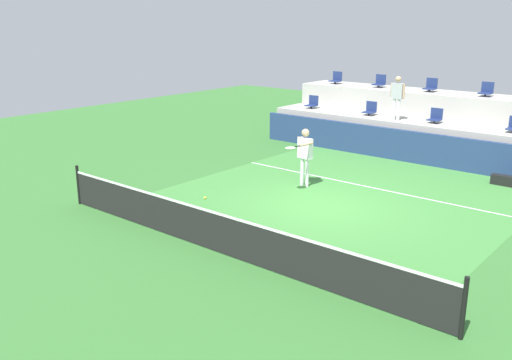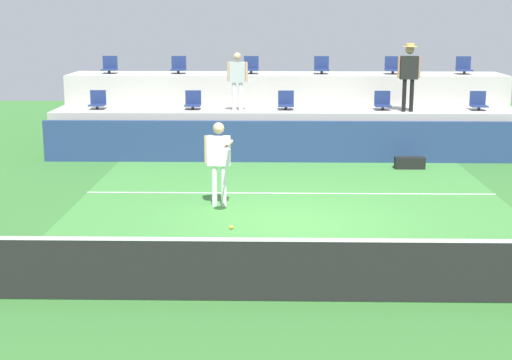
# 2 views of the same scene
# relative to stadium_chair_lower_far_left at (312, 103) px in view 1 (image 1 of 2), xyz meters

# --- Properties ---
(ground_plane) EXTENTS (40.00, 40.00, 0.00)m
(ground_plane) POSITION_rel_stadium_chair_lower_far_left_xyz_m (5.30, -7.23, -1.46)
(ground_plane) COLOR #336B2D
(court_inner_paint) EXTENTS (9.00, 10.00, 0.01)m
(court_inner_paint) POSITION_rel_stadium_chair_lower_far_left_xyz_m (5.30, -6.23, -1.46)
(court_inner_paint) COLOR #3D7F38
(court_inner_paint) RESTS_ON ground_plane
(court_service_line) EXTENTS (9.00, 0.06, 0.00)m
(court_service_line) POSITION_rel_stadium_chair_lower_far_left_xyz_m (5.30, -4.83, -1.46)
(court_service_line) COLOR white
(court_service_line) RESTS_ON ground_plane
(tennis_net) EXTENTS (10.48, 0.08, 1.07)m
(tennis_net) POSITION_rel_stadium_chair_lower_far_left_xyz_m (5.30, -11.23, -0.97)
(tennis_net) COLOR black
(tennis_net) RESTS_ON ground_plane
(sponsor_backboard) EXTENTS (13.00, 0.16, 1.10)m
(sponsor_backboard) POSITION_rel_stadium_chair_lower_far_left_xyz_m (5.30, -1.23, -0.91)
(sponsor_backboard) COLOR navy
(sponsor_backboard) RESTS_ON ground_plane
(seating_tier_lower) EXTENTS (13.00, 1.80, 1.25)m
(seating_tier_lower) POSITION_rel_stadium_chair_lower_far_left_xyz_m (5.30, 0.07, -0.84)
(seating_tier_lower) COLOR #ADAAA3
(seating_tier_lower) RESTS_ON ground_plane
(seating_tier_upper) EXTENTS (13.00, 1.80, 2.10)m
(seating_tier_upper) POSITION_rel_stadium_chair_lower_far_left_xyz_m (5.30, 1.87, -0.41)
(seating_tier_upper) COLOR #ADAAA3
(seating_tier_upper) RESTS_ON ground_plane
(stadium_chair_lower_far_left) EXTENTS (0.44, 0.40, 0.52)m
(stadium_chair_lower_far_left) POSITION_rel_stadium_chair_lower_far_left_xyz_m (0.00, 0.00, 0.00)
(stadium_chair_lower_far_left) COLOR #2D2D33
(stadium_chair_lower_far_left) RESTS_ON seating_tier_lower
(stadium_chair_lower_left) EXTENTS (0.44, 0.40, 0.52)m
(stadium_chair_lower_left) POSITION_rel_stadium_chair_lower_far_left_xyz_m (2.68, 0.00, 0.00)
(stadium_chair_lower_left) COLOR #2D2D33
(stadium_chair_lower_left) RESTS_ON seating_tier_lower
(stadium_chair_lower_center) EXTENTS (0.44, 0.40, 0.52)m
(stadium_chair_lower_center) POSITION_rel_stadium_chair_lower_far_left_xyz_m (5.28, 0.00, 0.00)
(stadium_chair_lower_center) COLOR #2D2D33
(stadium_chair_lower_center) RESTS_ON seating_tier_lower
(stadium_chair_upper_far_left) EXTENTS (0.44, 0.40, 0.52)m
(stadium_chair_upper_far_left) POSITION_rel_stadium_chair_lower_far_left_xyz_m (-0.01, 1.80, 0.85)
(stadium_chair_upper_far_left) COLOR #2D2D33
(stadium_chair_upper_far_left) RESTS_ON seating_tier_upper
(stadium_chair_upper_left) EXTENTS (0.44, 0.40, 0.52)m
(stadium_chair_upper_left) POSITION_rel_stadium_chair_lower_far_left_xyz_m (2.07, 1.80, 0.85)
(stadium_chair_upper_left) COLOR #2D2D33
(stadium_chair_upper_left) RESTS_ON seating_tier_upper
(stadium_chair_upper_mid_left) EXTENTS (0.44, 0.40, 0.52)m
(stadium_chair_upper_mid_left) POSITION_rel_stadium_chair_lower_far_left_xyz_m (4.26, 1.80, 0.85)
(stadium_chair_upper_mid_left) COLOR #2D2D33
(stadium_chair_upper_mid_left) RESTS_ON seating_tier_upper
(stadium_chair_upper_mid_right) EXTENTS (0.44, 0.40, 0.52)m
(stadium_chair_upper_mid_right) POSITION_rel_stadium_chair_lower_far_left_xyz_m (6.37, 1.80, 0.85)
(stadium_chair_upper_mid_right) COLOR #2D2D33
(stadium_chair_upper_mid_right) RESTS_ON seating_tier_upper
(tennis_player) EXTENTS (0.60, 1.25, 1.74)m
(tennis_player) POSITION_rel_stadium_chair_lower_far_left_xyz_m (3.82, -5.99, -0.40)
(tennis_player) COLOR white
(tennis_player) RESTS_ON ground_plane
(spectator_leaning_on_rail) EXTENTS (0.57, 0.22, 1.60)m
(spectator_leaning_on_rail) POSITION_rel_stadium_chair_lower_far_left_xyz_m (3.94, -0.38, 0.74)
(spectator_leaning_on_rail) COLOR white
(spectator_leaning_on_rail) RESTS_ON seating_tier_lower
(tennis_ball) EXTENTS (0.07, 0.07, 0.07)m
(tennis_ball) POSITION_rel_stadium_chair_lower_far_left_xyz_m (4.32, -10.65, -0.57)
(tennis_ball) COLOR #CCE033
(equipment_bag) EXTENTS (0.76, 0.28, 0.30)m
(equipment_bag) POSITION_rel_stadium_chair_lower_far_left_xyz_m (8.41, -2.05, -1.31)
(equipment_bag) COLOR black
(equipment_bag) RESTS_ON ground_plane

